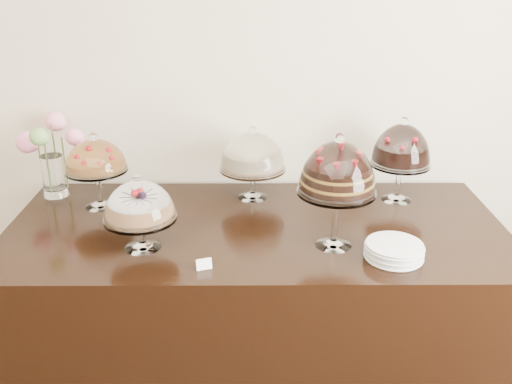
{
  "coord_description": "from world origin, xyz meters",
  "views": [
    {
      "loc": [
        0.23,
        0.17,
        2.01
      ],
      "look_at": [
        0.24,
        2.4,
        1.08
      ],
      "focal_mm": 40.0,
      "sensor_mm": 36.0,
      "label": 1
    }
  ],
  "objects_px": {
    "cake_stand_fruit_tart": "(95,159)",
    "cake_stand_choco_layer": "(338,172)",
    "display_counter": "(256,310)",
    "cake_stand_cheesecake": "(253,155)",
    "flower_vase": "(49,152)",
    "plate_stack": "(394,251)",
    "cake_stand_sugar_sponge": "(139,204)",
    "cake_stand_dark_choco": "(401,149)"
  },
  "relations": [
    {
      "from": "cake_stand_sugar_sponge",
      "to": "cake_stand_dark_choco",
      "type": "distance_m",
      "value": 1.26
    },
    {
      "from": "cake_stand_sugar_sponge",
      "to": "plate_stack",
      "type": "xyz_separation_m",
      "value": [
        1.01,
        -0.09,
        -0.16
      ]
    },
    {
      "from": "cake_stand_sugar_sponge",
      "to": "cake_stand_cheesecake",
      "type": "bearing_deg",
      "value": 49.19
    },
    {
      "from": "flower_vase",
      "to": "cake_stand_dark_choco",
      "type": "bearing_deg",
      "value": -2.52
    },
    {
      "from": "cake_stand_cheesecake",
      "to": "cake_stand_sugar_sponge",
      "type": "bearing_deg",
      "value": -130.81
    },
    {
      "from": "cake_stand_cheesecake",
      "to": "plate_stack",
      "type": "bearing_deg",
      "value": -47.8
    },
    {
      "from": "cake_stand_choco_layer",
      "to": "cake_stand_fruit_tart",
      "type": "height_order",
      "value": "cake_stand_choco_layer"
    },
    {
      "from": "cake_stand_choco_layer",
      "to": "cake_stand_cheesecake",
      "type": "height_order",
      "value": "cake_stand_choco_layer"
    },
    {
      "from": "flower_vase",
      "to": "cake_stand_choco_layer",
      "type": "bearing_deg",
      "value": -22.53
    },
    {
      "from": "cake_stand_cheesecake",
      "to": "cake_stand_dark_choco",
      "type": "bearing_deg",
      "value": -2.63
    },
    {
      "from": "cake_stand_fruit_tart",
      "to": "cake_stand_choco_layer",
      "type": "bearing_deg",
      "value": -20.77
    },
    {
      "from": "cake_stand_fruit_tart",
      "to": "flower_vase",
      "type": "bearing_deg",
      "value": 150.8
    },
    {
      "from": "display_counter",
      "to": "cake_stand_dark_choco",
      "type": "distance_m",
      "value": 1.03
    },
    {
      "from": "cake_stand_choco_layer",
      "to": "flower_vase",
      "type": "xyz_separation_m",
      "value": [
        -1.32,
        0.55,
        -0.1
      ]
    },
    {
      "from": "cake_stand_sugar_sponge",
      "to": "cake_stand_choco_layer",
      "type": "xyz_separation_m",
      "value": [
        0.79,
        0.02,
        0.13
      ]
    },
    {
      "from": "cake_stand_choco_layer",
      "to": "plate_stack",
      "type": "height_order",
      "value": "cake_stand_choco_layer"
    },
    {
      "from": "cake_stand_dark_choco",
      "to": "plate_stack",
      "type": "xyz_separation_m",
      "value": [
        -0.15,
        -0.58,
        -0.23
      ]
    },
    {
      "from": "cake_stand_cheesecake",
      "to": "display_counter",
      "type": "bearing_deg",
      "value": -87.4
    },
    {
      "from": "cake_stand_sugar_sponge",
      "to": "cake_stand_choco_layer",
      "type": "relative_size",
      "value": 0.67
    },
    {
      "from": "display_counter",
      "to": "cake_stand_cheesecake",
      "type": "bearing_deg",
      "value": 92.6
    },
    {
      "from": "display_counter",
      "to": "cake_stand_sugar_sponge",
      "type": "xyz_separation_m",
      "value": [
        -0.47,
        -0.21,
        0.64
      ]
    },
    {
      "from": "display_counter",
      "to": "cake_stand_choco_layer",
      "type": "relative_size",
      "value": 4.56
    },
    {
      "from": "cake_stand_sugar_sponge",
      "to": "cake_stand_dark_choco",
      "type": "bearing_deg",
      "value": 22.95
    },
    {
      "from": "display_counter",
      "to": "cake_stand_choco_layer",
      "type": "height_order",
      "value": "cake_stand_choco_layer"
    },
    {
      "from": "cake_stand_fruit_tart",
      "to": "plate_stack",
      "type": "xyz_separation_m",
      "value": [
        1.29,
        -0.51,
        -0.21
      ]
    },
    {
      "from": "display_counter",
      "to": "plate_stack",
      "type": "height_order",
      "value": "plate_stack"
    },
    {
      "from": "cake_stand_sugar_sponge",
      "to": "flower_vase",
      "type": "bearing_deg",
      "value": 133.63
    },
    {
      "from": "cake_stand_dark_choco",
      "to": "flower_vase",
      "type": "height_order",
      "value": "cake_stand_dark_choco"
    },
    {
      "from": "flower_vase",
      "to": "plate_stack",
      "type": "distance_m",
      "value": 1.69
    },
    {
      "from": "cake_stand_sugar_sponge",
      "to": "cake_stand_cheesecake",
      "type": "xyz_separation_m",
      "value": [
        0.45,
        0.52,
        0.03
      ]
    },
    {
      "from": "cake_stand_sugar_sponge",
      "to": "cake_stand_fruit_tart",
      "type": "distance_m",
      "value": 0.5
    },
    {
      "from": "cake_stand_choco_layer",
      "to": "flower_vase",
      "type": "height_order",
      "value": "cake_stand_choco_layer"
    },
    {
      "from": "cake_stand_dark_choco",
      "to": "flower_vase",
      "type": "distance_m",
      "value": 1.7
    },
    {
      "from": "display_counter",
      "to": "cake_stand_sugar_sponge",
      "type": "distance_m",
      "value": 0.82
    },
    {
      "from": "cake_stand_choco_layer",
      "to": "cake_stand_cheesecake",
      "type": "distance_m",
      "value": 0.62
    },
    {
      "from": "display_counter",
      "to": "cake_stand_choco_layer",
      "type": "bearing_deg",
      "value": -30.82
    },
    {
      "from": "display_counter",
      "to": "cake_stand_cheesecake",
      "type": "distance_m",
      "value": 0.74
    },
    {
      "from": "cake_stand_cheesecake",
      "to": "flower_vase",
      "type": "height_order",
      "value": "flower_vase"
    },
    {
      "from": "cake_stand_cheesecake",
      "to": "plate_stack",
      "type": "height_order",
      "value": "cake_stand_cheesecake"
    },
    {
      "from": "cake_stand_dark_choco",
      "to": "plate_stack",
      "type": "relative_size",
      "value": 1.83
    },
    {
      "from": "display_counter",
      "to": "cake_stand_dark_choco",
      "type": "relative_size",
      "value": 5.29
    },
    {
      "from": "display_counter",
      "to": "flower_vase",
      "type": "bearing_deg",
      "value": 160.35
    }
  ]
}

